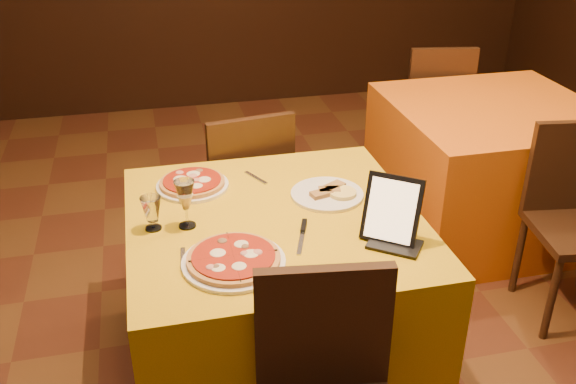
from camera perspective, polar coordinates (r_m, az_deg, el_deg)
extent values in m
cube|color=gold|center=(2.64, -1.17, -9.26)|extent=(1.10, 1.10, 0.75)
cube|color=orange|center=(3.85, 17.31, 2.04)|extent=(1.10, 1.10, 0.75)
cylinder|color=white|center=(2.17, -4.85, -6.24)|extent=(0.35, 0.35, 0.01)
cylinder|color=#AD4C23|center=(2.16, -4.87, -5.88)|extent=(0.32, 0.32, 0.02)
cylinder|color=white|center=(2.67, -8.48, 0.56)|extent=(0.30, 0.30, 0.01)
cylinder|color=#AD4C23|center=(2.66, -8.51, 0.86)|extent=(0.27, 0.27, 0.02)
cylinder|color=white|center=(2.58, 3.49, -0.20)|extent=(0.29, 0.29, 0.01)
cylinder|color=olive|center=(2.57, 3.50, 0.14)|extent=(0.18, 0.18, 0.02)
cube|color=black|center=(2.26, 9.22, -1.55)|extent=(0.22, 0.20, 0.24)
cube|color=silver|center=(2.29, 1.21, -4.23)|extent=(0.08, 0.20, 0.01)
cube|color=silver|center=(2.21, -9.33, -5.90)|extent=(0.03, 0.14, 0.01)
cube|color=silver|center=(2.72, -2.87, 1.27)|extent=(0.08, 0.14, 0.01)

